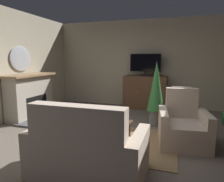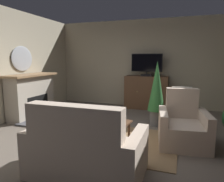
{
  "view_description": "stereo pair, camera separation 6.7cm",
  "coord_description": "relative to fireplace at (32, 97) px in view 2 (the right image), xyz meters",
  "views": [
    {
      "loc": [
        1.24,
        -3.54,
        1.53
      ],
      "look_at": [
        -0.02,
        0.38,
        0.9
      ],
      "focal_mm": 33.57,
      "sensor_mm": 36.0,
      "label": 1
    },
    {
      "loc": [
        1.3,
        -3.52,
        1.53
      ],
      "look_at": [
        -0.02,
        0.38,
        0.9
      ],
      "focal_mm": 33.57,
      "sensor_mm": 36.0,
      "label": 2
    }
  ],
  "objects": [
    {
      "name": "ground_plane",
      "position": [
        2.46,
        -0.97,
        -0.56
      ],
      "size": [
        6.07,
        6.95,
        0.04
      ],
      "primitive_type": "cube",
      "color": "#665B51"
    },
    {
      "name": "wall_back",
      "position": [
        2.46,
        2.26,
        0.84
      ],
      "size": [
        6.07,
        0.1,
        2.76
      ],
      "primitive_type": "cube",
      "color": "#B2A88E",
      "rests_on": "ground_plane"
    },
    {
      "name": "rug_central",
      "position": [
        2.64,
        -0.91,
        -0.54
      ],
      "size": [
        2.21,
        1.69,
        0.01
      ],
      "primitive_type": "cube",
      "color": "#8E704C",
      "rests_on": "ground_plane"
    },
    {
      "name": "fireplace",
      "position": [
        0.0,
        0.0,
        0.0
      ],
      "size": [
        0.89,
        1.6,
        1.14
      ],
      "color": "#4C4C51",
      "rests_on": "ground_plane"
    },
    {
      "name": "wall_mirror_oval",
      "position": [
        -0.25,
        -0.0,
        1.0
      ],
      "size": [
        0.06,
        0.75,
        0.65
      ],
      "primitive_type": "ellipsoid",
      "color": "#B2B7BF"
    },
    {
      "name": "tv_cabinet",
      "position": [
        2.71,
        1.91,
        -0.06
      ],
      "size": [
        1.3,
        0.51,
        1.02
      ],
      "color": "#402A1C",
      "rests_on": "ground_plane"
    },
    {
      "name": "television",
      "position": [
        2.71,
        1.85,
        0.83
      ],
      "size": [
        0.93,
        0.2,
        0.67
      ],
      "color": "black",
      "rests_on": "tv_cabinet"
    },
    {
      "name": "coffee_table",
      "position": [
        2.41,
        -1.05,
        -0.18
      ],
      "size": [
        1.01,
        0.65,
        0.41
      ],
      "color": "brown",
      "rests_on": "ground_plane"
    },
    {
      "name": "tv_remote",
      "position": [
        2.52,
        -0.94,
        -0.12
      ],
      "size": [
        0.17,
        0.13,
        0.02
      ],
      "primitive_type": "cube",
      "rotation": [
        0.0,
        0.0,
        3.71
      ],
      "color": "black",
      "rests_on": "coffee_table"
    },
    {
      "name": "sofa_floral",
      "position": [
        2.6,
        -2.15,
        -0.21
      ],
      "size": [
        1.49,
        0.89,
        1.01
      ],
      "color": "#C6B29E",
      "rests_on": "ground_plane"
    },
    {
      "name": "armchair_near_window",
      "position": [
        3.8,
        -0.64,
        -0.23
      ],
      "size": [
        0.95,
        1.0,
        1.0
      ],
      "color": "#C6B29E",
      "rests_on": "ground_plane"
    },
    {
      "name": "potted_plant_tall_palm_by_window",
      "position": [
        3.21,
        0.31,
        0.27
      ],
      "size": [
        0.39,
        0.39,
        1.48
      ],
      "color": "slate",
      "rests_on": "ground_plane"
    },
    {
      "name": "cat",
      "position": [
        1.39,
        0.42,
        -0.43
      ],
      "size": [
        0.55,
        0.53,
        0.23
      ],
      "color": "beige",
      "rests_on": "ground_plane"
    }
  ]
}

